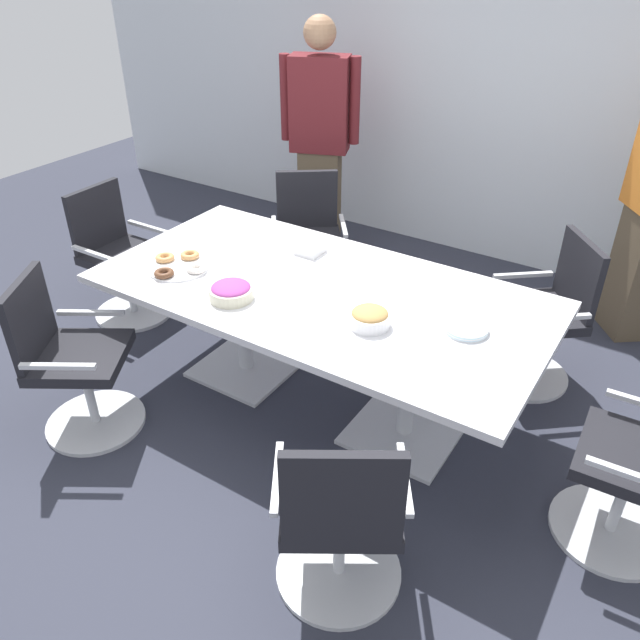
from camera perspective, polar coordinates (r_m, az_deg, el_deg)
The scene contains 14 objects.
ground_plane at distance 3.74m, azimuth -0.00°, elevation -7.20°, with size 10.00×10.00×0.01m, color #2D303D.
back_wall at distance 5.17m, azimuth 15.53°, elevation 20.38°, with size 8.00×0.10×2.80m, color silver.
conference_table at distance 3.38m, azimuth -0.00°, elevation 1.08°, with size 2.40×1.20×0.75m.
office_chair_0 at distance 3.91m, azimuth 19.59°, elevation -0.02°, with size 0.76×0.76×0.91m.
office_chair_1 at distance 4.57m, azimuth -1.06°, elevation 6.77°, with size 0.76×0.76×0.91m.
office_chair_2 at distance 4.56m, azimuth -17.72°, elevation 5.13°, with size 0.55×0.55×0.91m.
office_chair_3 at distance 3.57m, azimuth -21.61°, elevation -3.83°, with size 0.74×0.74×0.91m.
office_chair_4 at distance 2.57m, azimuth 1.86°, elevation -17.69°, with size 0.74×0.74×0.91m.
person_standing_0 at distance 5.05m, azimuth -0.02°, elevation 16.17°, with size 0.60×0.36×1.85m.
snack_bowl_candy_mix at distance 3.23m, azimuth -8.09°, elevation 2.64°, with size 0.23×0.23×0.09m.
snack_bowl_cookies at distance 2.99m, azimuth 4.54°, elevation 0.25°, with size 0.20×0.20×0.10m.
donut_platter at distance 3.59m, azimuth -12.72°, elevation 4.87°, with size 0.35×0.35×0.04m.
plate_stack at distance 3.03m, azimuth 13.14°, elevation -0.72°, with size 0.21×0.21×0.03m.
napkin_pile at distance 3.67m, azimuth -0.91°, elevation 6.50°, with size 0.14×0.14×0.05m, color white.
Camera 1 is at (1.56, -2.43, 2.38)m, focal length 35.20 mm.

